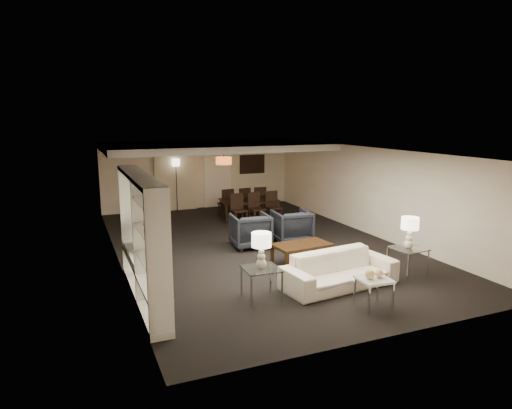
{
  "coord_description": "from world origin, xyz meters",
  "views": [
    {
      "loc": [
        -4.45,
        -10.75,
        3.35
      ],
      "look_at": [
        0.0,
        0.0,
        1.1
      ],
      "focal_mm": 32.0,
      "sensor_mm": 36.0,
      "label": 1
    }
  ],
  "objects": [
    {
      "name": "painting",
      "position": [
        2.1,
        5.46,
        1.55
      ],
      "size": [
        0.95,
        0.04,
        0.65
      ],
      "primitive_type": "cube",
      "color": "#142D38",
      "rests_on": "wall_back"
    },
    {
      "name": "marble_table",
      "position": [
        0.41,
        -4.48,
        0.27
      ],
      "size": [
        0.58,
        0.58,
        0.54
      ],
      "primitive_type": null,
      "rotation": [
        0.0,
        0.0,
        -0.07
      ],
      "color": "white",
      "rests_on": "floor"
    },
    {
      "name": "table_lamp_left",
      "position": [
        -1.29,
        -3.38,
        0.94
      ],
      "size": [
        0.38,
        0.38,
        0.67
      ],
      "primitive_type": null,
      "rotation": [
        0.0,
        0.0,
        -0.04
      ],
      "color": "beige",
      "rests_on": "side_table_left"
    },
    {
      "name": "chair_fr",
      "position": [
        1.58,
        3.6,
        0.49
      ],
      "size": [
        0.49,
        0.49,
        0.98
      ],
      "primitive_type": null,
      "rotation": [
        0.0,
        0.0,
        3.06
      ],
      "color": "black",
      "rests_on": "floor"
    },
    {
      "name": "chair_fl",
      "position": [
        0.38,
        3.6,
        0.49
      ],
      "size": [
        0.49,
        0.49,
        0.98
      ],
      "primitive_type": null,
      "rotation": [
        0.0,
        0.0,
        3.23
      ],
      "color": "black",
      "rests_on": "floor"
    },
    {
      "name": "side_table_right",
      "position": [
        2.11,
        -3.38,
        0.3
      ],
      "size": [
        0.71,
        0.71,
        0.61
      ],
      "primitive_type": null,
      "rotation": [
        0.0,
        0.0,
        0.1
      ],
      "color": "white",
      "rests_on": "floor"
    },
    {
      "name": "media_unit",
      "position": [
        -3.31,
        -2.6,
        1.18
      ],
      "size": [
        0.38,
        3.4,
        2.35
      ],
      "primitive_type": null,
      "color": "white",
      "rests_on": "wall_left"
    },
    {
      "name": "ceiling_soffit",
      "position": [
        0.0,
        3.5,
        2.4
      ],
      "size": [
        7.0,
        4.0,
        0.2
      ],
      "primitive_type": "cube",
      "color": "silver",
      "rests_on": "ceiling"
    },
    {
      "name": "wall_back",
      "position": [
        0.0,
        5.5,
        1.25
      ],
      "size": [
        7.0,
        0.02,
        2.5
      ],
      "primitive_type": "cube",
      "color": "beige",
      "rests_on": "ground"
    },
    {
      "name": "side_table_left",
      "position": [
        -1.29,
        -3.38,
        0.3
      ],
      "size": [
        0.68,
        0.68,
        0.61
      ],
      "primitive_type": null,
      "rotation": [
        0.0,
        0.0,
        -0.06
      ],
      "color": "silver",
      "rests_on": "floor"
    },
    {
      "name": "floor",
      "position": [
        0.0,
        0.0,
        0.0
      ],
      "size": [
        11.0,
        11.0,
        0.0
      ],
      "primitive_type": "plane",
      "color": "black",
      "rests_on": "ground"
    },
    {
      "name": "vase_blue",
      "position": [
        -3.31,
        -3.79,
        1.14
      ],
      "size": [
        0.15,
        0.15,
        0.16
      ],
      "primitive_type": "imported",
      "color": "#222D96",
      "rests_on": "media_unit"
    },
    {
      "name": "gold_gourd_b",
      "position": [
        0.51,
        -4.48,
        0.62
      ],
      "size": [
        0.15,
        0.15,
        0.15
      ],
      "primitive_type": "sphere",
      "color": "#F2BE80",
      "rests_on": "marble_table"
    },
    {
      "name": "vase_amber",
      "position": [
        -3.31,
        -3.35,
        1.65
      ],
      "size": [
        0.17,
        0.17,
        0.18
      ],
      "primitive_type": "imported",
      "color": "#AD8339",
      "rests_on": "media_unit"
    },
    {
      "name": "chair_nm",
      "position": [
        0.98,
        2.3,
        0.49
      ],
      "size": [
        0.5,
        0.5,
        0.98
      ],
      "primitive_type": null,
      "rotation": [
        0.0,
        0.0,
        0.11
      ],
      "color": "black",
      "rests_on": "floor"
    },
    {
      "name": "gold_gourd_a",
      "position": [
        0.31,
        -4.48,
        0.63
      ],
      "size": [
        0.17,
        0.17,
        0.17
      ],
      "primitive_type": "sphere",
      "color": "#D9C273",
      "rests_on": "marble_table"
    },
    {
      "name": "dining_table",
      "position": [
        0.98,
        2.95,
        0.33
      ],
      "size": [
        2.0,
        1.27,
        0.66
      ],
      "primitive_type": "imported",
      "rotation": [
        0.0,
        0.0,
        -0.12
      ],
      "color": "black",
      "rests_on": "floor"
    },
    {
      "name": "television",
      "position": [
        -3.28,
        -1.61,
        1.03
      ],
      "size": [
        0.98,
        0.13,
        0.56
      ],
      "primitive_type": "imported",
      "rotation": [
        0.0,
        0.0,
        1.57
      ],
      "color": "black",
      "rests_on": "media_unit"
    },
    {
      "name": "curtains",
      "position": [
        -0.9,
        5.42,
        1.2
      ],
      "size": [
        1.5,
        0.12,
        2.4
      ],
      "primitive_type": "cube",
      "color": "beige",
      "rests_on": "wall_back"
    },
    {
      "name": "door",
      "position": [
        0.7,
        5.47,
        1.05
      ],
      "size": [
        0.9,
        0.05,
        2.1
      ],
      "primitive_type": "cube",
      "color": "silver",
      "rests_on": "wall_back"
    },
    {
      "name": "wall_front",
      "position": [
        0.0,
        -5.5,
        1.25
      ],
      "size": [
        7.0,
        0.02,
        2.5
      ],
      "primitive_type": "cube",
      "color": "beige",
      "rests_on": "ground"
    },
    {
      "name": "wall_right",
      "position": [
        3.5,
        0.0,
        1.25
      ],
      "size": [
        0.02,
        11.0,
        2.5
      ],
      "primitive_type": "cube",
      "color": "beige",
      "rests_on": "ground"
    },
    {
      "name": "floor_speaker",
      "position": [
        -3.2,
        -1.45,
        0.47
      ],
      "size": [
        0.13,
        0.13,
        0.94
      ],
      "primitive_type": "cube",
      "rotation": [
        0.0,
        0.0,
        -0.41
      ],
      "color": "black",
      "rests_on": "floor"
    },
    {
      "name": "chair_nr",
      "position": [
        1.58,
        2.3,
        0.49
      ],
      "size": [
        0.48,
        0.48,
        0.98
      ],
      "primitive_type": null,
      "rotation": [
        0.0,
        0.0,
        0.05
      ],
      "color": "black",
      "rests_on": "floor"
    },
    {
      "name": "table_lamp_right",
      "position": [
        2.11,
        -3.38,
        0.94
      ],
      "size": [
        0.41,
        0.41,
        0.67
      ],
      "primitive_type": null,
      "rotation": [
        0.0,
        0.0,
        -0.12
      ],
      "color": "white",
      "rests_on": "side_table_right"
    },
    {
      "name": "chair_fm",
      "position": [
        0.98,
        3.6,
        0.49
      ],
      "size": [
        0.5,
        0.5,
        0.98
      ],
      "primitive_type": null,
      "rotation": [
        0.0,
        0.0,
        3.25
      ],
      "color": "black",
      "rests_on": "floor"
    },
    {
      "name": "armchair_right",
      "position": [
        1.01,
        -0.08,
        0.44
      ],
      "size": [
        1.02,
        1.05,
        0.88
      ],
      "primitive_type": "imported",
      "rotation": [
        0.0,
        0.0,
        3.05
      ],
      "color": "black",
      "rests_on": "floor"
    },
    {
      "name": "pendant_light",
      "position": [
        0.3,
        3.5,
        1.92
      ],
      "size": [
        0.52,
        0.52,
        0.24
      ],
      "primitive_type": "cylinder",
      "color": "#D8591E",
      "rests_on": "ceiling_soffit"
    },
    {
      "name": "floor_lamp",
      "position": [
        -0.92,
        5.2,
        0.94
      ],
      "size": [
        0.32,
        0.32,
        1.88
      ],
      "primitive_type": null,
      "rotation": [
        0.0,
        0.0,
        0.22
      ],
      "color": "black",
      "rests_on": "floor"
    },
    {
      "name": "chair_nl",
      "position": [
        0.38,
        2.3,
        0.49
      ],
      "size": [
        0.46,
        0.46,
        0.98
      ],
      "primitive_type": null,
      "rotation": [
        0.0,
        0.0,
        0.02
      ],
      "color": "black",
      "rests_on": "floor"
    },
    {
      "name": "sofa",
      "position": [
        0.41,
        -3.38,
        0.34
      ],
      "size": [
        2.45,
        1.19,
        0.69
      ],
      "primitive_type": "imported",
      "rotation": [
        0.0,
        0.0,
        0.12
      ],
      "color": "beige",
      "rests_on": "floor"
    },
    {
      "name": "coffee_table",
      "position": [
        0.41,
        -1.78,
        0.23
      ],
      "size": [
        1.36,
        0.87,
        0.46
      ],
      "primitive_type": null,
      "rotation": [
        0.0,
        0.0,
        0.09
      ],
      "color": "black",
      "rests_on": "floor"
    },
    {
      "name": "wall_left",
      "position": [
        -3.5,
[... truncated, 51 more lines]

